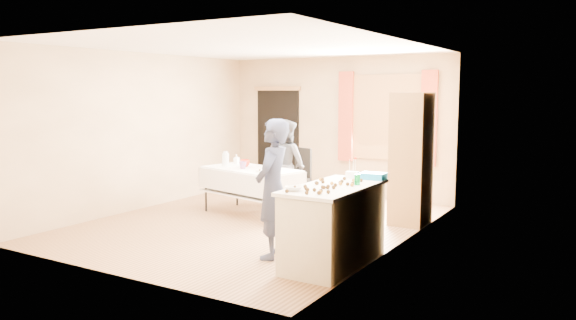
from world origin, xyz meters
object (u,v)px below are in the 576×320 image
Objects in this scene: chair at (296,187)px; girl at (273,189)px; cabinet at (411,159)px; party_table at (251,187)px; counter at (334,225)px; woman at (286,165)px.

girl reaches higher than chair.
cabinet is 1.99× the size of chair.
girl reaches higher than party_table.
cabinet is 2.41m from counter.
counter is at bearing -92.43° from cabinet.
chair is 0.59× the size of girl.
party_table is 1.08× the size of girl.
woman is (-1.27, 2.41, -0.07)m from girl.
cabinet reaches higher than woman.
party_table is at bearing 144.19° from counter.
chair is 0.65× the size of woman.
party_table is at bearing -163.27° from cabinet.
chair is at bearing 93.80° from party_table.
cabinet is 2.54m from party_table.
party_table is at bearing 85.74° from woman.
cabinet is at bearing 7.38° from chair.
cabinet reaches higher than party_table.
counter is at bearing 150.25° from woman.
counter is 2.81m from party_table.
counter is 3.47m from chair.
girl is at bearing -108.52° from cabinet.
cabinet is 1.30× the size of woman.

